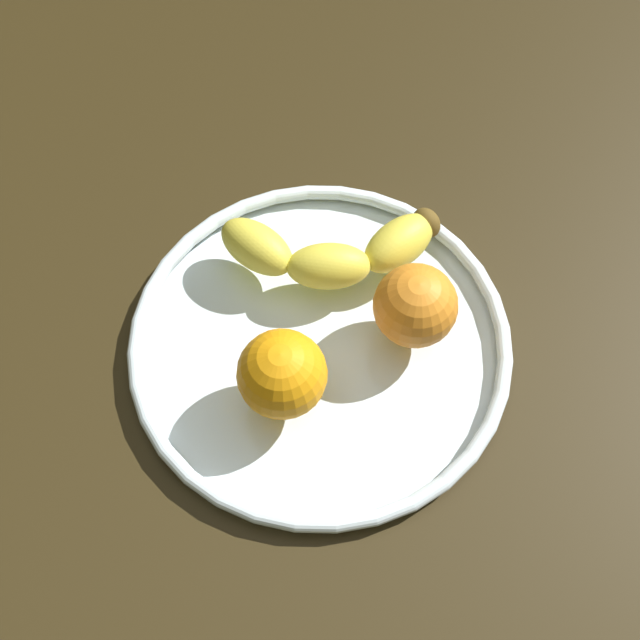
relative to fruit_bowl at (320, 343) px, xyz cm
name	(u,v)px	position (x,y,z in cm)	size (l,w,h in cm)	color
ground_plane	(320,359)	(0.00, 0.00, -2.92)	(155.02, 155.02, 4.00)	black
fruit_bowl	(320,343)	(0.00, 0.00, 0.00)	(29.97, 29.97, 1.80)	silver
banana	(333,251)	(1.54, 6.75, 2.73)	(19.02, 7.83, 3.70)	yellow
orange_front_right	(282,374)	(-3.05, -4.31, 4.17)	(6.57, 6.57, 6.57)	orange
orange_back_left	(415,306)	(7.18, 0.55, 4.09)	(6.41, 6.41, 6.41)	orange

